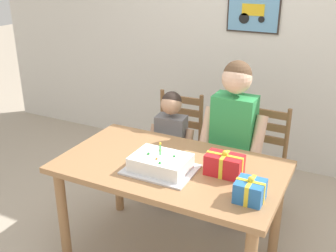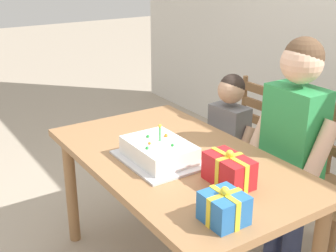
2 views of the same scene
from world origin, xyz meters
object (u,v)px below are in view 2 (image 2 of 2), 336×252
chair_right (336,192)px  child_older (294,135)px  gift_box_red_large (229,170)px  birthday_cake (159,152)px  chair_left (246,148)px  child_younger (229,136)px  gift_box_beside_cake (224,208)px  dining_table (177,175)px

chair_right → child_older: (-0.14, -0.24, 0.35)m
gift_box_red_large → child_older: (-0.13, 0.56, -0.00)m
birthday_cake → child_older: bearing=70.2°
chair_left → child_older: (0.61, -0.24, 0.35)m
child_older → chair_right: bearing=59.7°
child_older → child_younger: bearing=179.9°
gift_box_red_large → child_younger: 0.88m
child_older → child_younger: child_older is taller
gift_box_beside_cake → child_younger: child_younger is taller
gift_box_beside_cake → birthday_cake: bearing=172.2°
chair_left → chair_right: same height
gift_box_beside_cake → dining_table: bearing=162.5°
dining_table → child_older: child_older is taller
birthday_cake → gift_box_red_large: birthday_cake is taller
gift_box_red_large → birthday_cake: bearing=-160.4°
dining_table → gift_box_beside_cake: gift_box_beside_cake is taller
gift_box_beside_cake → chair_left: (-0.96, 1.02, -0.35)m
gift_box_red_large → child_younger: bearing=139.1°
child_older → child_younger: (-0.52, 0.00, -0.19)m
dining_table → chair_left: 0.94m
chair_right → gift_box_beside_cake: bearing=-78.2°
gift_box_red_large → chair_right: bearing=89.0°
dining_table → chair_left: size_ratio=1.61×
birthday_cake → gift_box_red_large: size_ratio=1.86×
gift_box_beside_cake → gift_box_red_large: bearing=136.3°
chair_right → child_older: bearing=-120.3°
birthday_cake → chair_right: bearing=67.3°
chair_right → child_older: 0.45m
chair_right → gift_box_red_large: bearing=-91.0°
gift_box_red_large → gift_box_beside_cake: bearing=-43.7°
dining_table → chair_right: 0.94m
chair_left → child_younger: bearing=-70.6°
dining_table → chair_right: bearing=65.9°
child_older → gift_box_red_large: bearing=-77.3°
child_younger → dining_table: bearing=-64.1°
chair_right → child_younger: bearing=-160.1°
gift_box_beside_cake → child_older: child_older is taller
gift_box_red_large → chair_right: (0.01, 0.80, -0.36)m
birthday_cake → chair_left: bearing=110.8°
gift_box_red_large → child_younger: size_ratio=0.23×
dining_table → child_younger: (-0.29, 0.60, -0.02)m
gift_box_beside_cake → child_older: (-0.36, 0.78, 0.01)m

